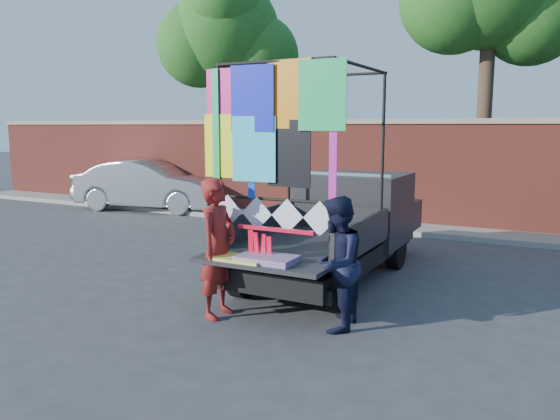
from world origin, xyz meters
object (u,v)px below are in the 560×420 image
at_px(pickup_truck, 343,223).
at_px(man, 336,264).
at_px(sedan, 150,185).
at_px(woman, 218,248).

xyz_separation_m(pickup_truck, man, (0.90, -2.58, -0.00)).
relative_size(sedan, man, 2.72).
bearing_deg(woman, pickup_truck, -14.41).
height_order(sedan, man, man).
bearing_deg(sedan, man, -137.91).
bearing_deg(man, pickup_truck, -168.36).
distance_m(sedan, man, 10.52).
height_order(pickup_truck, sedan, pickup_truck).
relative_size(sedan, woman, 2.46).
bearing_deg(pickup_truck, sedan, 153.05).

